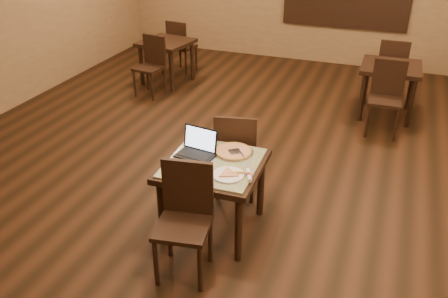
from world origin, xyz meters
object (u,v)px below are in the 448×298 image
at_px(chair_main_near, 185,213).
at_px(chair_main_far, 236,151).
at_px(laptop, 198,148).
at_px(other_table_a, 390,74).
at_px(other_table_a_chair_far, 392,67).
at_px(other_table_b_chair_near, 152,62).
at_px(tiled_table, 213,171).
at_px(other_table_b_chair_far, 180,44).
at_px(other_table_b, 166,48).
at_px(other_table_a_chair_near, 386,93).
at_px(pizza_pan, 234,152).

distance_m(chair_main_near, chair_main_far, 1.22).
xyz_separation_m(laptop, other_table_a, (1.61, 3.41, -0.17)).
bearing_deg(other_table_a_chair_far, laptop, 66.84).
bearing_deg(other_table_b_chair_near, laptop, -46.32).
bearing_deg(laptop, other_table_b_chair_near, 133.15).
relative_size(tiled_table, other_table_a_chair_far, 0.93).
bearing_deg(other_table_b_chair_far, other_table_b, 99.22).
distance_m(other_table_a, other_table_b_chair_near, 3.75).
distance_m(other_table_b, other_table_b_chair_far, 0.57).
height_order(laptop, other_table_b, laptop).
height_order(chair_main_near, other_table_b_chair_near, chair_main_near).
distance_m(chair_main_near, other_table_a_chair_near, 3.80).
relative_size(other_table_a_chair_near, other_table_b, 1.12).
distance_m(other_table_a_chair_near, other_table_b, 3.80).
distance_m(chair_main_near, pizza_pan, 0.88).
distance_m(pizza_pan, other_table_a_chair_far, 4.08).
bearing_deg(other_table_b_chair_far, other_table_a, 177.70).
bearing_deg(other_table_a, chair_main_near, -110.27).
distance_m(tiled_table, other_table_b, 4.31).
distance_m(chair_main_far, pizza_pan, 0.43).
bearing_deg(chair_main_far, tiled_table, 75.89).
relative_size(other_table_a_chair_near, other_table_b_chair_near, 1.05).
bearing_deg(other_table_b, tiled_table, -49.28).
xyz_separation_m(chair_main_far, other_table_b_chair_far, (-2.36, 3.58, -0.02)).
xyz_separation_m(other_table_a_chair_near, other_table_b_chair_near, (-3.72, 0.14, -0.03)).
relative_size(chair_main_far, other_table_b, 1.12).
relative_size(other_table_b_chair_near, other_table_b_chair_far, 1.00).
distance_m(tiled_table, chair_main_far, 0.62).
xyz_separation_m(other_table_a_chair_far, other_table_b, (-3.74, -0.48, 0.05)).
relative_size(pizza_pan, other_table_b_chair_far, 0.40).
xyz_separation_m(chair_main_far, other_table_a_chair_near, (1.39, 2.31, 0.00)).
xyz_separation_m(other_table_a_chair_near, other_table_b_chair_far, (-3.75, 1.28, -0.03)).
bearing_deg(tiled_table, other_table_a_chair_far, 69.47).
xyz_separation_m(pizza_pan, other_table_a_chair_far, (1.29, 3.87, -0.19)).
xyz_separation_m(tiled_table, pizza_pan, (0.12, 0.24, 0.11)).
bearing_deg(other_table_a_chair_far, chair_main_near, 71.97).
xyz_separation_m(other_table_b, other_table_b_chair_near, (0.01, -0.57, -0.08)).
relative_size(chair_main_near, other_table_a, 1.21).
bearing_deg(other_table_b_chair_far, chair_main_near, 123.84).
relative_size(laptop, other_table_b_chair_near, 0.40).
bearing_deg(other_table_b_chair_near, other_table_b_chair_far, 99.22).
height_order(other_table_a, other_table_b, other_table_a).
bearing_deg(tiled_table, laptop, 150.15).
bearing_deg(other_table_b_chair_near, other_table_a_chair_far, 23.76).
xyz_separation_m(tiled_table, other_table_a, (1.41, 3.51, -0.00)).
distance_m(chair_main_far, other_table_a, 3.22).
bearing_deg(other_table_a_chair_near, other_table_b, 168.05).
bearing_deg(other_table_a_chair_near, other_table_a_chair_far, 88.59).
xyz_separation_m(other_table_a, other_table_b, (-3.74, 0.11, -0.03)).
distance_m(tiled_table, other_table_a_chair_far, 4.34).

